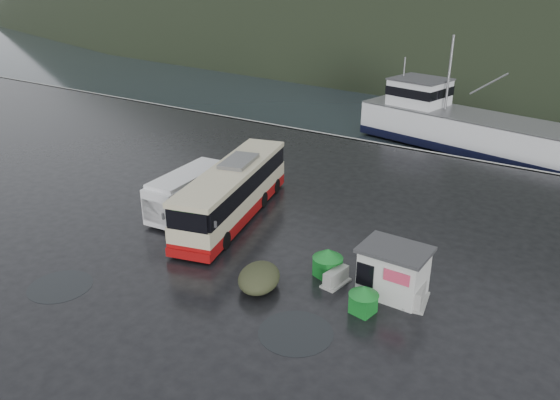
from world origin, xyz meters
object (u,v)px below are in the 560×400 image
Objects in this scene: white_van at (190,212)px; ticket_kiosk at (391,294)px; dome_tent at (259,287)px; jersey_barrier_a at (336,284)px; jersey_barrier_b at (416,302)px; waste_bin_left at (327,276)px; fishing_trawler at (471,135)px; waste_bin_right at (363,312)px; coach_bus at (234,217)px.

white_van reaches higher than ticket_kiosk.
jersey_barrier_a is at bearing 37.97° from dome_tent.
ticket_kiosk reaches higher than jersey_barrier_b.
white_van is 14.71m from jersey_barrier_b.
waste_bin_left is 0.56× the size of dome_tent.
fishing_trawler is (-0.85, 27.57, 0.00)m from waste_bin_left.
jersey_barrier_b is at bearing 50.34° from waste_bin_right.
white_van is at bearing -98.60° from fishing_trawler.
ticket_kiosk is (0.45, 2.02, 0.00)m from waste_bin_right.
white_van is 2.32× the size of dome_tent.
jersey_barrier_a is at bearing -30.70° from waste_bin_left.
waste_bin_right is 0.86× the size of jersey_barrier_a.
coach_bus is at bearing 159.46° from waste_bin_left.
waste_bin_right is at bearing -71.45° from fishing_trawler.
waste_bin_right reaches higher than dome_tent.
jersey_barrier_a is at bearing -75.19° from fishing_trawler.
waste_bin_right is 0.72× the size of jersey_barrier_b.
fishing_trawler is at bearing 91.78° from waste_bin_left.
waste_bin_left is at bearing -35.03° from coach_bus.
fishing_trawler is at bearing 64.57° from white_van.
white_van is 27.26m from fishing_trawler.
white_van is 4.04× the size of jersey_barrier_a.
white_van reaches higher than jersey_barrier_a.
coach_bus is 8.26m from waste_bin_left.
ticket_kiosk is (10.84, -2.64, 0.00)m from coach_bus.
white_van is at bearing 173.46° from ticket_kiosk.
fishing_trawler reaches higher than waste_bin_left.
jersey_barrier_a is at bearing -35.88° from coach_bus.
ticket_kiosk is at bearing -12.49° from white_van.
white_van reaches higher than jersey_barrier_b.
waste_bin_right is 0.05× the size of fishing_trawler.
white_van is at bearing -175.35° from coach_bus.
jersey_barrier_b is (1.17, -0.06, 0.00)m from ticket_kiosk.
jersey_barrier_b is at bearing 2.67° from waste_bin_left.
white_van is at bearing 151.01° from dome_tent.
jersey_barrier_a is at bearing -17.38° from white_van.
waste_bin_left is 3.19m from waste_bin_right.
dome_tent is (5.62, -5.45, 0.00)m from coach_bus.
jersey_barrier_a is 0.06× the size of fishing_trawler.
waste_bin_right is at bearing 9.41° from dome_tent.
ticket_kiosk reaches higher than jersey_barrier_a.
coach_bus is 8.95× the size of waste_bin_right.
jersey_barrier_a is (-2.46, -0.65, 0.00)m from ticket_kiosk.
waste_bin_left is at bearing 149.30° from jersey_barrier_a.
ticket_kiosk is 0.12× the size of fishing_trawler.
jersey_barrier_a is (2.77, 2.16, 0.00)m from dome_tent.
jersey_barrier_a is 28.00m from fishing_trawler.
waste_bin_right is at bearing -33.48° from waste_bin_left.
waste_bin_right is 0.50× the size of dome_tent.
white_van reaches higher than dome_tent.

